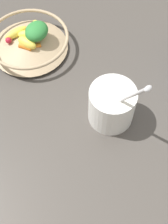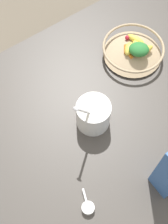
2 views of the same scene
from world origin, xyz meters
name	(u,v)px [view 1 (image 1 of 2)]	position (x,y,z in m)	size (l,w,h in m)	color
ground_plane	(142,98)	(0.00, 0.00, 0.00)	(6.00, 6.00, 0.00)	#665B4C
countertop	(143,94)	(0.00, 0.00, 0.02)	(1.19, 1.19, 0.05)	#47423D
fruit_bowl	(29,41)	(-0.26, -0.27, 0.08)	(0.25, 0.25, 0.09)	tan
yogurt_tub	(112,104)	(0.05, -0.12, 0.11)	(0.16, 0.12, 0.24)	white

